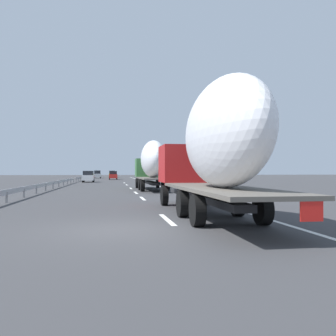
# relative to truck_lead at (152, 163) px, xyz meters

# --- Properties ---
(ground_plane) EXTENTS (260.00, 260.00, 0.00)m
(ground_plane) POSITION_rel_truck_lead_xyz_m (16.98, 3.60, -2.57)
(ground_plane) COLOR #38383A
(lane_stripe_0) EXTENTS (3.20, 0.20, 0.01)m
(lane_stripe_0) POSITION_rel_truck_lead_xyz_m (-21.02, 1.80, -2.57)
(lane_stripe_0) COLOR white
(lane_stripe_0) RESTS_ON ground_plane
(lane_stripe_1) EXTENTS (3.20, 0.20, 0.01)m
(lane_stripe_1) POSITION_rel_truck_lead_xyz_m (-10.64, 1.80, -2.57)
(lane_stripe_1) COLOR white
(lane_stripe_1) RESTS_ON ground_plane
(lane_stripe_2) EXTENTS (3.20, 0.20, 0.01)m
(lane_stripe_2) POSITION_rel_truck_lead_xyz_m (-4.23, 1.80, -2.57)
(lane_stripe_2) COLOR white
(lane_stripe_2) RESTS_ON ground_plane
(lane_stripe_3) EXTENTS (3.20, 0.20, 0.01)m
(lane_stripe_3) POSITION_rel_truck_lead_xyz_m (3.47, 1.80, -2.57)
(lane_stripe_3) COLOR white
(lane_stripe_3) RESTS_ON ground_plane
(lane_stripe_4) EXTENTS (3.20, 0.20, 0.01)m
(lane_stripe_4) POSITION_rel_truck_lead_xyz_m (13.62, 1.80, -2.57)
(lane_stripe_4) COLOR white
(lane_stripe_4) RESTS_ON ground_plane
(lane_stripe_5) EXTENTS (3.20, 0.20, 0.01)m
(lane_stripe_5) POSITION_rel_truck_lead_xyz_m (22.09, 1.80, -2.57)
(lane_stripe_5) COLOR white
(lane_stripe_5) RESTS_ON ground_plane
(edge_line_right) EXTENTS (110.00, 0.20, 0.01)m
(edge_line_right) POSITION_rel_truck_lead_xyz_m (21.98, -1.90, -2.57)
(edge_line_right) COLOR white
(edge_line_right) RESTS_ON ground_plane
(truck_lead) EXTENTS (12.04, 2.55, 4.60)m
(truck_lead) POSITION_rel_truck_lead_xyz_m (0.00, 0.00, 0.00)
(truck_lead) COLOR #387038
(truck_lead) RESTS_ON ground_plane
(truck_trailing) EXTENTS (13.46, 2.55, 4.95)m
(truck_trailing) POSITION_rel_truck_lead_xyz_m (-20.95, 0.00, 0.16)
(truck_trailing) COLOR #B21919
(truck_trailing) RESTS_ON ground_plane
(car_red_compact) EXTENTS (4.14, 1.75, 1.82)m
(car_red_compact) POSITION_rel_truck_lead_xyz_m (44.19, 3.37, -1.65)
(car_red_compact) COLOR red
(car_red_compact) RESTS_ON ground_plane
(car_yellow_coupe) EXTENTS (4.23, 1.80, 1.96)m
(car_yellow_coupe) POSITION_rel_truck_lead_xyz_m (70.51, 3.54, -1.60)
(car_yellow_coupe) COLOR gold
(car_yellow_coupe) RESTS_ON ground_plane
(car_white_van) EXTENTS (4.20, 1.83, 1.84)m
(car_white_van) POSITION_rel_truck_lead_xyz_m (26.14, 7.48, -1.64)
(car_white_van) COLOR white
(car_white_van) RESTS_ON ground_plane
(car_silver_hatch) EXTENTS (4.29, 1.77, 1.99)m
(car_silver_hatch) POSITION_rel_truck_lead_xyz_m (60.87, 7.28, -1.59)
(car_silver_hatch) COLOR #ADB2B7
(car_silver_hatch) RESTS_ON ground_plane
(road_sign) EXTENTS (0.10, 0.90, 2.97)m
(road_sign) POSITION_rel_truck_lead_xyz_m (19.78, -3.10, -0.51)
(road_sign) COLOR gray
(road_sign) RESTS_ON ground_plane
(tree_0) EXTENTS (2.94, 2.94, 6.60)m
(tree_0) POSITION_rel_truck_lead_xyz_m (66.78, -7.59, 1.55)
(tree_0) COLOR #472D19
(tree_0) RESTS_ON ground_plane
(tree_1) EXTENTS (3.78, 3.78, 5.59)m
(tree_1) POSITION_rel_truck_lead_xyz_m (63.18, -6.11, 0.93)
(tree_1) COLOR #472D19
(tree_1) RESTS_ON ground_plane
(tree_2) EXTENTS (2.51, 2.51, 7.11)m
(tree_2) POSITION_rel_truck_lead_xyz_m (58.80, -8.92, 1.96)
(tree_2) COLOR #472D19
(tree_2) RESTS_ON ground_plane
(tree_3) EXTENTS (3.02, 3.02, 6.81)m
(tree_3) POSITION_rel_truck_lead_xyz_m (52.35, -7.35, 1.49)
(tree_3) COLOR #472D19
(tree_3) RESTS_ON ground_plane
(tree_4) EXTENTS (3.98, 3.98, 5.54)m
(tree_4) POSITION_rel_truck_lead_xyz_m (43.87, -6.71, 0.80)
(tree_4) COLOR #472D19
(tree_4) RESTS_ON ground_plane
(guardrail_median) EXTENTS (94.00, 0.10, 0.76)m
(guardrail_median) POSITION_rel_truck_lead_xyz_m (19.98, 9.60, -2.00)
(guardrail_median) COLOR #9EA0A5
(guardrail_median) RESTS_ON ground_plane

